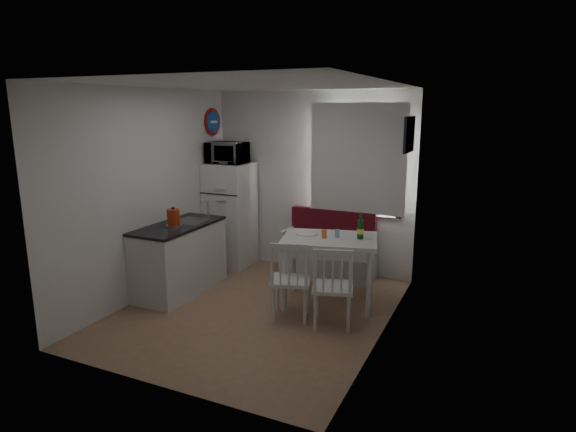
% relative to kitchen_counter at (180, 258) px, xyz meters
% --- Properties ---
extents(floor, '(3.00, 3.50, 0.02)m').
position_rel_kitchen_counter_xyz_m(floor, '(1.20, -0.16, -0.46)').
color(floor, '#906C4C').
rests_on(floor, ground).
extents(ceiling, '(3.00, 3.50, 0.02)m').
position_rel_kitchen_counter_xyz_m(ceiling, '(1.20, -0.16, 2.14)').
color(ceiling, white).
rests_on(ceiling, wall_back).
extents(wall_back, '(3.00, 0.02, 2.60)m').
position_rel_kitchen_counter_xyz_m(wall_back, '(1.20, 1.59, 0.84)').
color(wall_back, white).
rests_on(wall_back, floor).
extents(wall_front, '(3.00, 0.02, 2.60)m').
position_rel_kitchen_counter_xyz_m(wall_front, '(1.20, -1.91, 0.84)').
color(wall_front, white).
rests_on(wall_front, floor).
extents(wall_left, '(0.02, 3.50, 2.60)m').
position_rel_kitchen_counter_xyz_m(wall_left, '(-0.30, -0.16, 0.84)').
color(wall_left, white).
rests_on(wall_left, floor).
extents(wall_right, '(0.02, 3.50, 2.60)m').
position_rel_kitchen_counter_xyz_m(wall_right, '(2.70, -0.16, 0.84)').
color(wall_right, white).
rests_on(wall_right, floor).
extents(window, '(1.22, 0.06, 1.47)m').
position_rel_kitchen_counter_xyz_m(window, '(1.90, 1.56, 1.17)').
color(window, silver).
rests_on(window, wall_back).
extents(curtain, '(1.35, 0.02, 1.50)m').
position_rel_kitchen_counter_xyz_m(curtain, '(1.90, 1.49, 1.22)').
color(curtain, white).
rests_on(curtain, wall_back).
extents(kitchen_counter, '(0.62, 1.32, 1.16)m').
position_rel_kitchen_counter_xyz_m(kitchen_counter, '(0.00, 0.00, 0.00)').
color(kitchen_counter, silver).
rests_on(kitchen_counter, floor).
extents(wall_sign, '(0.03, 0.40, 0.40)m').
position_rel_kitchen_counter_xyz_m(wall_sign, '(-0.27, 1.29, 1.69)').
color(wall_sign, '#184495').
rests_on(wall_sign, wall_left).
extents(picture_frame, '(0.04, 0.52, 0.42)m').
position_rel_kitchen_counter_xyz_m(picture_frame, '(2.67, 0.94, 1.59)').
color(picture_frame, black).
rests_on(picture_frame, wall_right).
extents(bench, '(1.31, 0.50, 0.94)m').
position_rel_kitchen_counter_xyz_m(bench, '(1.56, 1.35, -0.14)').
color(bench, silver).
rests_on(bench, floor).
extents(dining_table, '(1.28, 1.04, 0.84)m').
position_rel_kitchen_counter_xyz_m(dining_table, '(1.90, 0.42, 0.29)').
color(dining_table, silver).
rests_on(dining_table, floor).
extents(chair_left, '(0.54, 0.53, 0.50)m').
position_rel_kitchen_counter_xyz_m(chair_left, '(1.65, -0.25, 0.12)').
color(chair_left, silver).
rests_on(chair_left, floor).
extents(chair_right, '(0.54, 0.53, 0.50)m').
position_rel_kitchen_counter_xyz_m(chair_right, '(2.15, -0.25, 0.12)').
color(chair_right, silver).
rests_on(chair_right, floor).
extents(fridge, '(0.62, 0.62, 1.56)m').
position_rel_kitchen_counter_xyz_m(fridge, '(0.02, 1.24, 0.32)').
color(fridge, white).
rests_on(fridge, floor).
extents(microwave, '(0.56, 0.38, 0.31)m').
position_rel_kitchen_counter_xyz_m(microwave, '(0.02, 1.19, 1.26)').
color(microwave, white).
rests_on(microwave, fridge).
extents(kettle, '(0.19, 0.19, 0.25)m').
position_rel_kitchen_counter_xyz_m(kettle, '(0.05, -0.15, 0.57)').
color(kettle, '#AD2C0D').
rests_on(kettle, kitchen_counter).
extents(wine_bottle, '(0.08, 0.08, 0.32)m').
position_rel_kitchen_counter_xyz_m(wine_bottle, '(2.25, 0.52, 0.54)').
color(wine_bottle, '#144018').
rests_on(wine_bottle, dining_table).
extents(drinking_glass_orange, '(0.06, 0.06, 0.10)m').
position_rel_kitchen_counter_xyz_m(drinking_glass_orange, '(1.85, 0.37, 0.43)').
color(drinking_glass_orange, orange).
rests_on(drinking_glass_orange, dining_table).
extents(drinking_glass_blue, '(0.06, 0.06, 0.10)m').
position_rel_kitchen_counter_xyz_m(drinking_glass_blue, '(1.98, 0.47, 0.43)').
color(drinking_glass_blue, '#7DAFD5').
rests_on(drinking_glass_blue, dining_table).
extents(plate, '(0.26, 0.26, 0.02)m').
position_rel_kitchen_counter_xyz_m(plate, '(1.60, 0.44, 0.39)').
color(plate, white).
rests_on(plate, dining_table).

